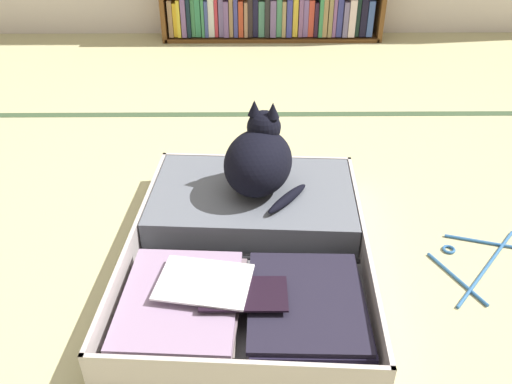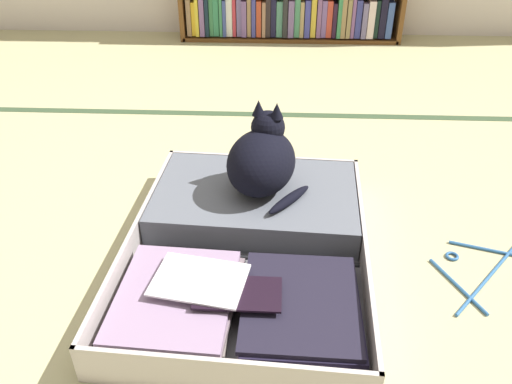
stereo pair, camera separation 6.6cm
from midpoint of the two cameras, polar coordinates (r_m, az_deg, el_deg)
The scene contains 5 objects.
ground_plane at distance 1.61m, azimuth -2.40°, elevation -6.72°, with size 10.00×10.00×0.00m, color tan.
tatami_border at distance 2.48m, azimuth -1.77°, elevation 8.70°, with size 4.80×0.05×0.00m.
open_suitcase at distance 1.58m, azimuth -1.96°, elevation -5.17°, with size 0.75×0.97×0.12m.
black_cat at distance 1.64m, azimuth -0.72°, elevation 3.63°, with size 0.31×0.33×0.29m.
clothes_hanger at distance 1.69m, azimuth 22.25°, elevation -7.18°, with size 0.32×0.34×0.01m.
Camera 1 is at (0.02, -1.23, 1.03)m, focal length 35.69 mm.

